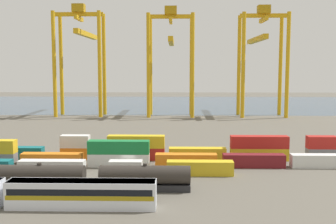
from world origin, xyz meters
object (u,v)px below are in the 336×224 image
(gantry_crane_west, at_px, (81,48))
(gantry_crane_east, at_px, (261,49))
(gantry_crane_central, at_px, (171,50))
(shipping_container_6, at_px, (52,160))
(shipping_container_3, at_px, (200,168))
(shipping_container_2, at_px, (126,168))
(freight_tank_row, at_px, (40,177))
(shipping_container_20, at_px, (259,154))
(passenger_train, at_px, (5,192))
(shipping_container_15, at_px, (75,153))

(gantry_crane_west, xyz_separation_m, gantry_crane_east, (73.64, -0.06, -0.82))
(gantry_crane_central, bearing_deg, shipping_container_6, -103.93)
(shipping_container_3, distance_m, gantry_crane_central, 99.29)
(gantry_crane_west, bearing_deg, shipping_container_2, -72.59)
(freight_tank_row, height_order, gantry_crane_east, gantry_crane_east)
(gantry_crane_west, xyz_separation_m, gantry_crane_central, (36.82, -0.21, -1.13))
(shipping_container_3, bearing_deg, shipping_container_2, 180.00)
(shipping_container_20, bearing_deg, freight_tank_row, -150.69)
(freight_tank_row, height_order, shipping_container_2, freight_tank_row)
(shipping_container_3, distance_m, shipping_container_20, 18.14)
(passenger_train, distance_m, shipping_container_20, 51.54)
(gantry_crane_central, bearing_deg, gantry_crane_west, 179.68)
(shipping_container_2, relative_size, shipping_container_15, 1.00)
(shipping_container_20, bearing_deg, gantry_crane_east, 78.65)
(shipping_container_3, relative_size, gantry_crane_central, 0.28)
(shipping_container_6, bearing_deg, gantry_crane_central, 76.07)
(shipping_container_15, height_order, gantry_crane_east, gantry_crane_east)
(shipping_container_15, distance_m, gantry_crane_east, 103.65)
(shipping_container_2, distance_m, shipping_container_15, 17.56)
(shipping_container_2, relative_size, gantry_crane_central, 0.14)
(passenger_train, distance_m, shipping_container_15, 30.67)
(passenger_train, relative_size, shipping_container_20, 3.51)
(shipping_container_2, height_order, shipping_container_3, same)
(shipping_container_6, relative_size, shipping_container_20, 1.00)
(shipping_container_20, relative_size, gantry_crane_west, 0.27)
(gantry_crane_central, bearing_deg, freight_tank_row, -100.39)
(freight_tank_row, bearing_deg, shipping_container_15, 89.36)
(shipping_container_2, xyz_separation_m, shipping_container_3, (13.61, 0.00, 0.00))
(passenger_train, xyz_separation_m, shipping_container_3, (28.31, 18.10, -0.84))
(shipping_container_20, height_order, gantry_crane_central, gantry_crane_central)
(passenger_train, distance_m, gantry_crane_west, 117.92)
(shipping_container_6, relative_size, gantry_crane_central, 0.28)
(shipping_container_15, bearing_deg, shipping_container_6, -116.64)
(shipping_container_3, bearing_deg, shipping_container_15, 154.36)
(passenger_train, xyz_separation_m, shipping_container_2, (14.70, 18.10, -0.84))
(shipping_container_15, bearing_deg, gantry_crane_west, 101.99)
(passenger_train, relative_size, shipping_container_6, 3.51)
(gantry_crane_east, bearing_deg, freight_tank_row, -118.01)
(shipping_container_6, height_order, gantry_crane_east, gantry_crane_east)
(shipping_container_2, bearing_deg, freight_tank_row, -142.55)
(shipping_container_2, relative_size, shipping_container_3, 0.50)
(gantry_crane_west, relative_size, gantry_crane_central, 1.02)
(gantry_crane_west, relative_size, gantry_crane_east, 1.02)
(shipping_container_6, bearing_deg, shipping_container_20, 8.39)
(gantry_crane_central, distance_m, gantry_crane_east, 36.82)
(shipping_container_3, height_order, shipping_container_6, same)
(gantry_crane_east, bearing_deg, shipping_container_3, -107.34)
(passenger_train, xyz_separation_m, gantry_crane_central, (21.42, 113.85, 24.53))
(shipping_container_6, xyz_separation_m, shipping_container_15, (3.13, 6.23, 0.00))
(shipping_container_6, xyz_separation_m, gantry_crane_central, (22.21, 89.52, 25.37))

